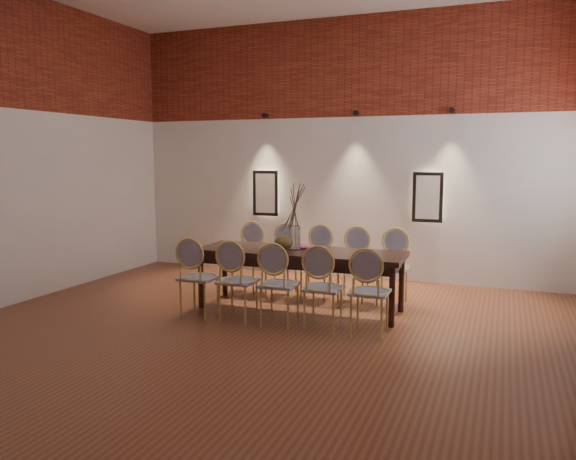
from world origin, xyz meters
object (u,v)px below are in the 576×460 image
(dining_table, at_px, (300,280))
(chair_near_c, at_px, (279,284))
(chair_near_d, at_px, (323,288))
(chair_near_e, at_px, (370,292))
(chair_far_e, at_px, (392,268))
(vase, at_px, (295,238))
(chair_far_c, at_px, (316,263))
(chair_far_a, at_px, (247,258))
(chair_near_a, at_px, (199,278))
(chair_far_b, at_px, (281,260))
(chair_far_d, at_px, (353,265))
(book, at_px, (311,248))
(bowl, at_px, (284,243))
(chair_near_b, at_px, (238,281))

(dining_table, distance_m, chair_near_c, 0.70)
(chair_near_d, xyz_separation_m, chair_near_e, (0.51, 0.01, 0.00))
(chair_far_e, bearing_deg, dining_table, 34.01)
(vase, bearing_deg, chair_far_c, 85.26)
(chair_near_e, distance_m, chair_far_a, 2.48)
(chair_near_a, xyz_separation_m, chair_far_b, (0.49, 1.39, 0.00))
(dining_table, distance_m, vase, 0.53)
(chair_near_c, bearing_deg, chair_far_b, 110.33)
(chair_near_c, relative_size, chair_near_d, 1.00)
(chair_near_a, relative_size, chair_far_b, 1.00)
(chair_far_d, height_order, book, chair_far_d)
(chair_near_c, distance_m, book, 0.89)
(chair_near_a, height_order, chair_near_c, same)
(chair_near_c, height_order, chair_far_e, same)
(chair_far_c, distance_m, bowl, 0.85)
(chair_near_d, height_order, chair_near_e, same)
(dining_table, distance_m, chair_far_d, 0.87)
(chair_far_b, bearing_deg, bowl, 113.59)
(chair_near_e, xyz_separation_m, chair_far_d, (-0.53, 1.38, 0.00))
(chair_near_a, height_order, chair_far_b, same)
(chair_near_c, xyz_separation_m, chair_far_b, (-0.53, 1.38, 0.00))
(vase, bearing_deg, chair_far_b, 123.60)
(chair_near_c, relative_size, bowl, 3.92)
(chair_near_e, distance_m, chair_far_e, 1.38)
(chair_near_b, bearing_deg, book, 53.92)
(chair_near_a, relative_size, chair_near_d, 1.00)
(chair_near_d, bearing_deg, dining_table, 126.54)
(chair_near_c, bearing_deg, chair_near_a, -180.00)
(chair_far_b, bearing_deg, chair_near_a, 69.67)
(book, bearing_deg, chair_near_b, -125.23)
(chair_far_d, bearing_deg, chair_far_a, 0.00)
(chair_near_a, height_order, chair_far_e, same)
(chair_far_d, bearing_deg, chair_near_b, 53.46)
(dining_table, bearing_deg, chair_far_d, 53.46)
(dining_table, xyz_separation_m, book, (0.09, 0.15, 0.39))
(chair_near_b, height_order, chair_near_d, same)
(bowl, bearing_deg, chair_near_c, -72.75)
(chair_near_e, height_order, chair_far_e, same)
(chair_near_b, bearing_deg, chair_far_e, 41.97)
(chair_near_c, relative_size, chair_far_b, 1.00)
(dining_table, relative_size, chair_far_b, 2.73)
(chair_near_b, relative_size, chair_far_b, 1.00)
(chair_near_e, height_order, chair_far_c, same)
(chair_near_e, relative_size, chair_far_d, 1.00)
(chair_near_e, xyz_separation_m, chair_far_c, (-1.05, 1.37, 0.00))
(chair_near_b, bearing_deg, chair_far_b, 90.00)
(dining_table, distance_m, chair_near_b, 0.87)
(chair_near_e, bearing_deg, chair_near_a, -180.00)
(chair_far_a, xyz_separation_m, vase, (0.97, -0.68, 0.43))
(chair_far_a, bearing_deg, chair_far_c, -180.00)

